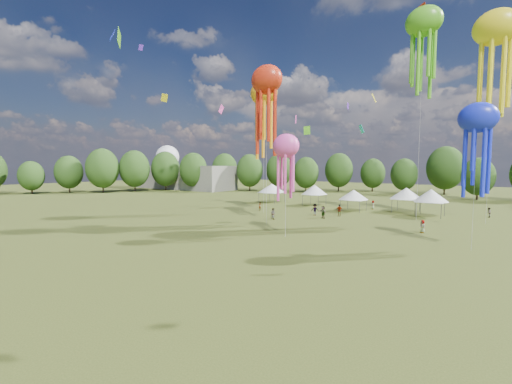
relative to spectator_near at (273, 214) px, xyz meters
The scene contains 9 objects.
ground 36.57m from the spectator_near, 75.58° to the right, with size 300.00×300.00×0.00m, color #384416.
spectator_near is the anchor object (origin of this frame).
spectators_far 12.32m from the spectator_near, 49.59° to the left, with size 33.83×19.99×1.91m.
festival_tents 18.91m from the spectator_near, 78.20° to the left, with size 36.74×9.21×4.39m.
show_kites 23.73m from the spectator_near, 27.28° to the left, with size 36.05×26.84×30.45m.
small_kites 29.58m from the spectator_near, 52.98° to the left, with size 74.23×53.30×45.66m.
treeline 28.18m from the spectator_near, 79.05° to the left, with size 201.57×95.24×13.43m.
hangar 72.83m from the spectator_near, 149.81° to the left, with size 40.00×12.00×8.00m, color gray.
radome 90.12m from the spectator_near, 151.64° to the left, with size 9.00×9.00×16.00m.
Camera 1 is at (18.61, -5.57, 8.04)m, focal length 23.34 mm.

